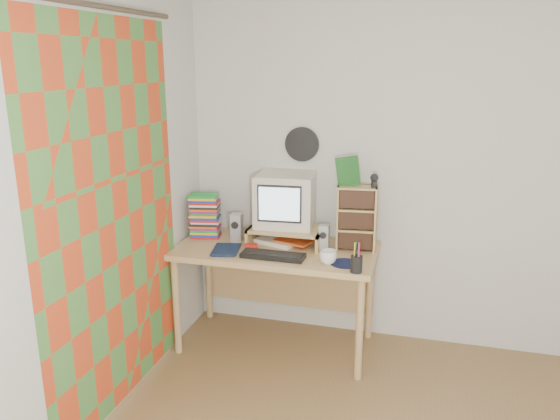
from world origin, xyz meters
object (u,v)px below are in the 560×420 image
Objects in this scene: desk at (278,263)px; diary at (213,248)px; keyboard at (273,256)px; dvd_stack at (205,218)px; crt_monitor at (285,200)px; cd_rack at (356,218)px; mug at (328,257)px.

diary is at bearing -148.83° from desk.
keyboard is 1.95× the size of diary.
crt_monitor is at bearing -7.22° from dvd_stack.
cd_rack is (0.50, 0.32, 0.21)m from keyboard.
desk is 0.64m from dvd_stack.
mug is (0.38, -0.36, -0.26)m from crt_monitor.
mug is (-0.13, -0.33, -0.18)m from cd_rack.
desk is 0.45m from crt_monitor.
crt_monitor reaches higher than desk.
crt_monitor is 0.45m from keyboard.
mug is at bearing -117.22° from cd_rack.
desk is at bearing 20.39° from diary.
mug is at bearing -13.02° from diary.
crt_monitor reaches higher than cd_rack.
crt_monitor is at bearing 26.86° from diary.
cd_rack reaches higher than mug.
diary is at bearing -147.12° from crt_monitor.
diary is at bearing 178.26° from keyboard.
dvd_stack is 0.65× the size of cd_rack.
desk is 4.81× the size of dvd_stack.
desk is 3.56× the size of crt_monitor.
mug is 0.81m from diary.
desk is at bearing -112.15° from crt_monitor.
cd_rack is 1.00m from diary.
cd_rack is at bearing -10.51° from dvd_stack.
mug is (0.98, -0.31, -0.10)m from dvd_stack.
desk is 6.43× the size of diary.
keyboard is at bearing 177.93° from mug.
keyboard is at bearing -37.77° from dvd_stack.
desk is 0.65m from cd_rack.
diary is (-0.94, -0.30, -0.20)m from cd_rack.
crt_monitor is at bearing 136.90° from mug.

